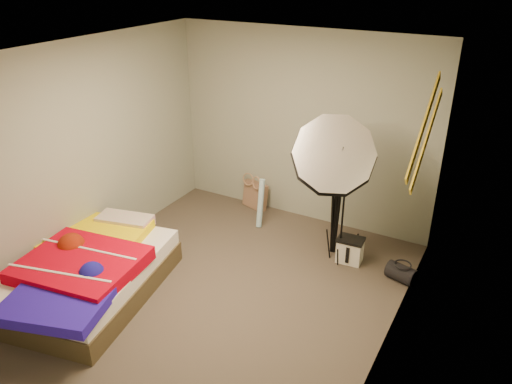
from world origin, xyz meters
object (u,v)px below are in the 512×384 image
Objects in this scene: tote_bag at (255,195)px; camera_case at (350,251)px; wrapping_roll at (261,203)px; photo_umbrella at (333,156)px; camera_tripod at (337,190)px; bed at (88,273)px; duffel_bag at (401,273)px.

camera_case is (1.65, -0.68, -0.05)m from tote_bag.
wrapping_roll is at bearing 165.20° from camera_case.
camera_case is at bearing 43.35° from photo_umbrella.
camera_tripod reaches higher than camera_case.
bed is at bearing -84.47° from tote_bag.
bed is 2.84m from photo_umbrella.
tote_bag is 0.18× the size of bed.
camera_case is 0.13× the size of bed.
bed is at bearing -138.95° from photo_umbrella.
wrapping_roll reaches higher than bed.
wrapping_roll is 2.35m from bed.
wrapping_roll is 1.59m from photo_umbrella.
tote_bag is 2.67m from bed.
tote_bag is at bearing 148.33° from photo_umbrella.
tote_bag is at bearing 126.63° from wrapping_roll.
tote_bag is 1.18× the size of duffel_bag.
camera_case reaches higher than duffel_bag.
bed is at bearing -142.52° from camera_case.
photo_umbrella is (1.98, 1.73, 1.09)m from bed.
duffel_bag is at bearing 33.01° from bed.
camera_tripod is (-0.88, 0.20, 0.72)m from duffel_bag.
wrapping_roll is at bearing 68.41° from bed.
photo_umbrella reaches higher than camera_tripod.
duffel_bag is (1.96, -0.35, -0.23)m from wrapping_roll.
wrapping_roll is 0.34× the size of photo_umbrella.
duffel_bag is at bearing -13.05° from camera_tripod.
photo_umbrella reaches higher than bed.
photo_umbrella is (-0.84, -0.11, 1.26)m from duffel_bag.
camera_case is at bearing 41.28° from bed.
tote_bag is 0.58× the size of wrapping_roll.
camera_case is 0.64m from duffel_bag.
tote_bag is 0.55m from wrapping_roll.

